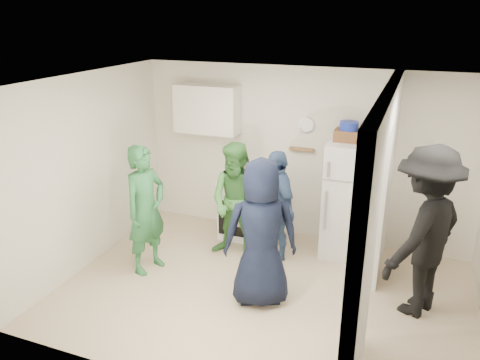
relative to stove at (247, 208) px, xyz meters
name	(u,v)px	position (x,y,z in m)	size (l,w,h in m)	color
floor	(263,292)	(0.71, -1.37, -0.45)	(4.80, 4.80, 0.00)	tan
wall_back	(302,155)	(0.71, 0.33, 0.80)	(4.80, 4.80, 0.00)	silver
wall_front	(199,271)	(0.71, -3.07, 0.80)	(4.80, 4.80, 0.00)	silver
wall_left	(88,171)	(-1.69, -1.37, 0.80)	(3.40, 3.40, 0.00)	silver
ceiling	(267,83)	(0.71, -1.37, 2.05)	(4.80, 4.80, 0.00)	white
partition_pier_back	(385,178)	(1.91, -0.27, 0.80)	(0.12, 1.20, 2.50)	silver
partition_pier_front	(362,263)	(1.91, -2.47, 0.80)	(0.12, 1.20, 2.50)	silver
partition_header	(387,111)	(1.91, -1.37, 1.85)	(0.12, 1.00, 0.40)	silver
stove	(247,208)	(0.00, 0.00, 0.00)	(0.76, 0.63, 0.90)	white
upper_cabinet	(207,109)	(-0.69, 0.15, 1.40)	(0.95, 0.34, 0.70)	silver
fridge	(350,200)	(1.48, -0.03, 0.35)	(0.66, 0.64, 1.60)	white
wicker_basket	(348,135)	(1.38, 0.02, 1.23)	(0.35, 0.25, 0.15)	brown
blue_bowl	(349,126)	(1.38, 0.02, 1.36)	(0.24, 0.24, 0.11)	#16299A
yellow_cup_stack_top	(373,137)	(1.70, -0.13, 1.28)	(0.09, 0.09, 0.25)	#E9AD13
wall_clock	(307,125)	(0.76, 0.31, 1.25)	(0.22, 0.22, 0.03)	white
spice_shelf	(302,149)	(0.71, 0.28, 0.90)	(0.35, 0.08, 0.03)	olive
yellow_cup_stack_stove	(234,175)	(-0.12, -0.22, 0.58)	(0.09, 0.09, 0.25)	#D1DA12
red_cup	(258,181)	(0.22, -0.20, 0.51)	(0.09, 0.09, 0.12)	red
person_green_left	(146,210)	(-0.86, -1.37, 0.39)	(0.61, 0.40, 1.68)	#2C6E3B
person_green_center	(238,202)	(0.10, -0.65, 0.36)	(0.78, 0.61, 1.61)	#3D7A35
person_denim	(277,205)	(0.58, -0.47, 0.31)	(0.89, 0.37, 1.52)	#38597C
person_navy	(261,234)	(0.72, -1.53, 0.41)	(0.85, 0.55, 1.73)	black
person_nook	(424,232)	(2.41, -1.06, 0.51)	(1.25, 0.72, 1.93)	black
bottle_a	(231,166)	(-0.30, 0.11, 0.59)	(0.08, 0.08, 0.27)	brown
bottle_b	(233,168)	(-0.20, -0.08, 0.61)	(0.06, 0.06, 0.33)	#1A5024
bottle_c	(246,165)	(-0.08, 0.14, 0.61)	(0.07, 0.07, 0.32)	#AFB8BE
bottle_d	(248,170)	(0.02, -0.05, 0.61)	(0.06, 0.06, 0.32)	brown
bottle_e	(257,168)	(0.08, 0.17, 0.58)	(0.06, 0.06, 0.26)	#A4A5B5
bottle_f	(259,170)	(0.17, 0.00, 0.62)	(0.07, 0.07, 0.33)	#184228
bottle_g	(267,168)	(0.24, 0.15, 0.60)	(0.06, 0.06, 0.29)	olive
bottle_h	(226,170)	(-0.29, -0.12, 0.59)	(0.06, 0.06, 0.28)	silver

